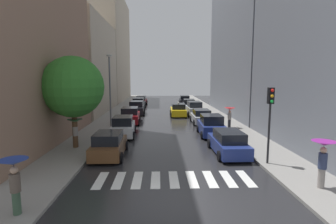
{
  "coord_description": "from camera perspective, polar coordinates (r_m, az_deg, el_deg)",
  "views": [
    {
      "loc": [
        -0.7,
        -9.94,
        5.04
      ],
      "look_at": [
        0.21,
        17.74,
        1.32
      ],
      "focal_mm": 28.21,
      "sensor_mm": 36.0,
      "label": 1
    }
  ],
  "objects": [
    {
      "name": "traffic_light_right_corner",
      "position": [
        15.67,
        21.23,
        0.69
      ],
      "size": [
        0.3,
        0.42,
        4.3
      ],
      "color": "black",
      "rests_on": "sidewalk_right"
    },
    {
      "name": "sidewalk_left",
      "position": [
        34.79,
        -11.47,
        -0.71
      ],
      "size": [
        3.0,
        72.0,
        0.15
      ],
      "primitive_type": "cube",
      "color": "gray",
      "rests_on": "ground"
    },
    {
      "name": "pedestrian_near_tree",
      "position": [
        10.96,
        -30.26,
        -11.66
      ],
      "size": [
        0.99,
        0.99,
        2.03
      ],
      "rotation": [
        0.0,
        0.0,
        4.7
      ],
      "color": "#38513D",
      "rests_on": "sidewalk_left"
    },
    {
      "name": "parked_car_right_fifth",
      "position": [
        41.64,
        4.55,
        1.68
      ],
      "size": [
        2.2,
        4.09,
        1.54
      ],
      "rotation": [
        0.0,
        0.0,
        1.53
      ],
      "color": "black",
      "rests_on": "ground"
    },
    {
      "name": "pedestrian_far_side",
      "position": [
        13.48,
        30.53,
        -7.84
      ],
      "size": [
        1.03,
        1.03,
        2.12
      ],
      "rotation": [
        0.0,
        0.0,
        1.98
      ],
      "color": "gray",
      "rests_on": "sidewalk_right"
    },
    {
      "name": "parked_car_left_sixth",
      "position": [
        48.15,
        -5.8,
        2.49
      ],
      "size": [
        2.13,
        4.12,
        1.58
      ],
      "rotation": [
        0.0,
        0.0,
        1.52
      ],
      "color": "maroon",
      "rests_on": "ground"
    },
    {
      "name": "parked_car_left_fourth",
      "position": [
        35.59,
        -6.83,
        0.82
      ],
      "size": [
        2.23,
        4.31,
        1.82
      ],
      "rotation": [
        0.0,
        0.0,
        1.59
      ],
      "color": "black",
      "rests_on": "ground"
    },
    {
      "name": "parked_car_left_fifth",
      "position": [
        42.2,
        -6.36,
        1.83
      ],
      "size": [
        2.07,
        4.48,
        1.71
      ],
      "rotation": [
        0.0,
        0.0,
        1.56
      ],
      "color": "#474C51",
      "rests_on": "ground"
    },
    {
      "name": "parked_car_left_second",
      "position": [
        22.83,
        -9.65,
        -3.17
      ],
      "size": [
        2.15,
        4.16,
        1.72
      ],
      "rotation": [
        0.0,
        0.0,
        1.61
      ],
      "color": "silver",
      "rests_on": "ground"
    },
    {
      "name": "taxi_midroad",
      "position": [
        33.92,
        2.23,
        0.4
      ],
      "size": [
        2.1,
        4.34,
        1.81
      ],
      "rotation": [
        0.0,
        0.0,
        1.56
      ],
      "color": "yellow",
      "rests_on": "ground"
    },
    {
      "name": "sidewalk_right",
      "position": [
        35.05,
        9.98,
        -0.61
      ],
      "size": [
        3.0,
        72.0,
        0.15
      ],
      "primitive_type": "cube",
      "color": "gray",
      "rests_on": "ground"
    },
    {
      "name": "pedestrian_by_kerb",
      "position": [
        19.36,
        -19.45,
        -3.01
      ],
      "size": [
        1.05,
        1.05,
        1.98
      ],
      "rotation": [
        0.0,
        0.0,
        1.79
      ],
      "color": "gray",
      "rests_on": "sidewalk_left"
    },
    {
      "name": "ground_plane",
      "position": [
        34.32,
        -0.7,
        -0.83
      ],
      "size": [
        28.0,
        72.0,
        0.04
      ],
      "primitive_type": "cube",
      "color": "#242427"
    },
    {
      "name": "building_left_mid",
      "position": [
        38.89,
        -17.48,
        9.24
      ],
      "size": [
        6.0,
        16.56,
        12.72
      ],
      "primitive_type": "cube",
      "color": "#B2A38C",
      "rests_on": "ground"
    },
    {
      "name": "parked_car_right_fourth",
      "position": [
        35.32,
        5.67,
        0.76
      ],
      "size": [
        2.23,
        4.61,
        1.78
      ],
      "rotation": [
        0.0,
        0.0,
        1.61
      ],
      "color": "#B2B7BF",
      "rests_on": "ground"
    },
    {
      "name": "building_right_mid",
      "position": [
        37.31,
        17.14,
        16.53
      ],
      "size": [
        6.0,
        19.88,
        22.02
      ],
      "primitive_type": "cube",
      "color": "slate",
      "rests_on": "ground"
    },
    {
      "name": "parked_car_right_second",
      "position": [
        23.01,
        9.3,
        -2.98
      ],
      "size": [
        2.17,
        4.08,
        1.81
      ],
      "rotation": [
        0.0,
        0.0,
        1.55
      ],
      "color": "navy",
      "rests_on": "ground"
    },
    {
      "name": "parked_car_right_third",
      "position": [
        28.76,
        7.19,
        -1.04
      ],
      "size": [
        2.13,
        4.09,
        1.54
      ],
      "rotation": [
        0.0,
        0.0,
        1.59
      ],
      "color": "#B2B7BF",
      "rests_on": "ground"
    },
    {
      "name": "building_left_far",
      "position": [
        57.92,
        -12.45,
        13.0
      ],
      "size": [
        6.0,
        21.18,
        21.23
      ],
      "primitive_type": "cube",
      "color": "#B2A38C",
      "rests_on": "ground"
    },
    {
      "name": "parked_car_right_sixth",
      "position": [
        48.14,
        3.6,
        2.55
      ],
      "size": [
        2.15,
        4.81,
        1.65
      ],
      "rotation": [
        0.0,
        0.0,
        1.53
      ],
      "color": "black",
      "rests_on": "ground"
    },
    {
      "name": "parked_car_right_nearest",
      "position": [
        17.79,
        12.87,
        -6.54
      ],
      "size": [
        2.08,
        4.57,
        1.57
      ],
      "rotation": [
        0.0,
        0.0,
        1.59
      ],
      "color": "navy",
      "rests_on": "ground"
    },
    {
      "name": "crosswalk_stripes",
      "position": [
        13.45,
        1.26,
        -14.34
      ],
      "size": [
        7.65,
        2.2,
        0.01
      ],
      "color": "silver",
      "rests_on": "ground"
    },
    {
      "name": "parked_car_left_nearest",
      "position": [
        17.24,
        -12.65,
        -6.98
      ],
      "size": [
        2.05,
        4.09,
        1.58
      ],
      "rotation": [
        0.0,
        0.0,
        1.58
      ],
      "color": "brown",
      "rests_on": "ground"
    },
    {
      "name": "lamp_post_left",
      "position": [
        26.62,
        -12.45,
        5.68
      ],
      "size": [
        0.6,
        0.28,
        7.05
      ],
      "color": "#595B60",
      "rests_on": "sidewalk_left"
    },
    {
      "name": "pedestrian_foreground",
      "position": [
        26.05,
        13.17,
        -0.22
      ],
      "size": [
        1.02,
        1.02,
        1.93
      ],
      "rotation": [
        0.0,
        0.0,
        0.42
      ],
      "color": "black",
      "rests_on": "sidewalk_right"
    },
    {
      "name": "parked_car_left_third",
      "position": [
        29.0,
        -8.2,
        -0.81
      ],
      "size": [
        2.24,
        4.46,
        1.75
      ],
      "rotation": [
        0.0,
        0.0,
        1.6
      ],
      "color": "maroon",
      "rests_on": "ground"
    },
    {
      "name": "street_tree_left",
      "position": [
        19.08,
        -19.84,
        5.1
      ],
      "size": [
        4.17,
        4.17,
        6.29
      ],
      "color": "#513823",
      "rests_on": "sidewalk_left"
    }
  ]
}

